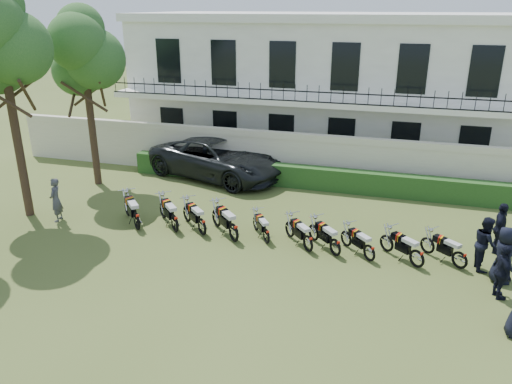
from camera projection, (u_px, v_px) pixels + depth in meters
The scene contains 22 objects.
ground at pixel (251, 259), 16.34m from camera, with size 100.00×100.00×0.00m, color #465421.
perimeter_wall at pixel (302, 157), 23.10m from camera, with size 30.00×0.35×2.30m.
hedge at pixel (320, 178), 22.36m from camera, with size 18.00×0.60×1.00m, color #1C4017.
building at pixel (325, 84), 27.55m from camera, with size 20.40×9.60×7.40m.
tree_west_mid at pixel (1, 39), 17.42m from camera, with size 3.40×3.20×8.82m.
tree_west_near at pixel (84, 53), 21.15m from camera, with size 3.40×3.20×7.90m.
motorcycle_0 at pixel (136, 217), 18.22m from camera, with size 1.54×1.62×1.16m.
motorcycle_1 at pixel (175, 219), 18.06m from camera, with size 1.51×1.56×1.13m.
motorcycle_2 at pixel (202, 223), 17.81m from camera, with size 1.52×1.44×1.09m.
motorcycle_3 at pixel (234, 228), 17.30m from camera, with size 1.58×1.57×1.16m.
motorcycle_4 at pixel (266, 233), 17.22m from camera, with size 1.04×1.43×0.92m.
motorcycle_5 at pixel (308, 240), 16.62m from camera, with size 1.30×1.43×1.00m.
motorcycle_6 at pixel (335, 243), 16.34m from camera, with size 1.37×1.42×1.03m.
motorcycle_7 at pixel (370, 249), 16.02m from camera, with size 1.30×1.32×0.96m.
motorcycle_8 at pixel (417, 254), 15.62m from camera, with size 1.47×1.30×1.02m.
motorcycle_9 at pixel (460, 256), 15.56m from camera, with size 1.44×1.21×0.98m.
suv at pixel (217, 158), 23.79m from camera, with size 3.10×6.72×1.87m, color black.
inspector at pixel (56, 200), 18.93m from camera, with size 0.62×0.41×1.71m, color #535357.
officer_2 at pixel (502, 272), 13.89m from camera, with size 0.95×0.40×1.63m, color black.
officer_3 at pixel (503, 255), 14.68m from camera, with size 0.87×0.57×1.78m, color black.
officer_4 at pixel (485, 243), 15.45m from camera, with size 0.85×0.66×1.74m, color black.
officer_5 at pixel (500, 228), 16.45m from camera, with size 1.04×0.43×1.77m, color black.
Camera 1 is at (4.30, -13.88, 7.80)m, focal length 35.00 mm.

